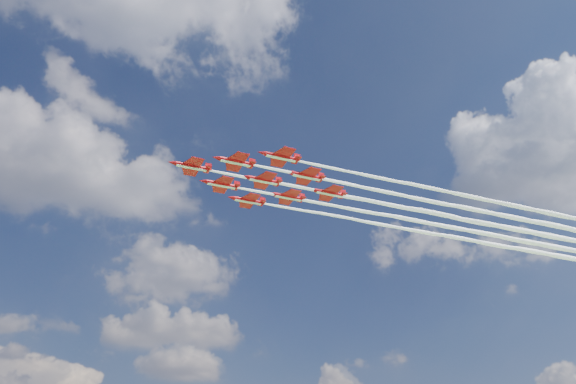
% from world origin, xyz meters
% --- Properties ---
extents(jet_lead, '(128.25, 9.55, 2.77)m').
position_xyz_m(jet_lead, '(44.44, -3.83, 76.63)').
color(jet_lead, '#B20910').
extents(jet_row2_port, '(128.25, 9.55, 2.77)m').
position_xyz_m(jet_row2_port, '(54.27, -9.90, 76.63)').
color(jet_row2_port, '#B20910').
extents(jet_row2_starb, '(128.25, 9.55, 2.77)m').
position_xyz_m(jet_row2_starb, '(53.86, 2.85, 76.63)').
color(jet_row2_starb, '#B20910').
extents(jet_row3_port, '(128.25, 9.55, 2.77)m').
position_xyz_m(jet_row3_port, '(64.09, -15.96, 76.63)').
color(jet_row3_port, '#B20910').
extents(jet_row3_centre, '(128.25, 9.55, 2.77)m').
position_xyz_m(jet_row3_centre, '(63.69, -3.22, 76.63)').
color(jet_row3_centre, '#B20910').
extents(jet_row3_starb, '(128.25, 9.55, 2.77)m').
position_xyz_m(jet_row3_starb, '(63.28, 9.53, 76.63)').
color(jet_row3_starb, '#B20910').
extents(jet_row4_port, '(128.25, 9.55, 2.77)m').
position_xyz_m(jet_row4_port, '(73.51, -9.29, 76.63)').
color(jet_row4_port, '#B20910').
extents(jet_row4_starb, '(128.25, 9.55, 2.77)m').
position_xyz_m(jet_row4_starb, '(73.11, 3.46, 76.63)').
color(jet_row4_starb, '#B20910').
extents(jet_tail, '(128.25, 9.55, 2.77)m').
position_xyz_m(jet_tail, '(82.93, -2.61, 76.63)').
color(jet_tail, '#B20910').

